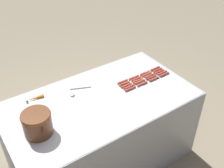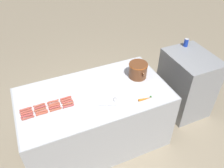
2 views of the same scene
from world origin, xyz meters
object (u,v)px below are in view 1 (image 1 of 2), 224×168
hot_dog_8 (160,72)px  hot_dog_12 (158,70)px  carrot (35,98)px  hot_dog_11 (126,85)px  hot_dog_0 (164,74)px  hot_dog_2 (142,84)px  serving_spoon (75,92)px  hot_dog_4 (162,73)px  hot_dog_17 (145,73)px  bean_pot (37,122)px  hot_dog_10 (138,80)px  hot_dog_7 (129,87)px  hot_dog_1 (154,79)px  hot_dog_13 (147,74)px  hot_dog_9 (150,76)px  hot_dog_19 (123,82)px  hot_dog_16 (155,69)px  hot_dog_14 (136,79)px  hot_dog_18 (134,77)px  hot_dog_15 (124,84)px  hot_dog_3 (130,89)px  hot_dog_6 (140,82)px  hot_dog_5 (151,77)px

hot_dog_8 → hot_dog_12: 0.04m
carrot → hot_dog_11: bearing=-110.7°
hot_dog_0 → hot_dog_2: bearing=90.0°
hot_dog_8 → serving_spoon: 0.99m
hot_dog_4 → hot_dog_17: same height
bean_pot → hot_dog_10: bearing=-84.3°
hot_dog_7 → bean_pot: bean_pot is taller
hot_dog_4 → serving_spoon: bearing=76.2°
hot_dog_1 → hot_dog_0: bearing=-89.3°
hot_dog_1 → hot_dog_11: bearing=77.1°
hot_dog_7 → carrot: size_ratio=0.77×
hot_dog_13 → hot_dog_17: bearing=1.2°
hot_dog_9 → hot_dog_10: (-0.00, 0.16, 0.00)m
hot_dog_13 → hot_dog_19: (0.04, 0.31, 0.00)m
hot_dog_10 → hot_dog_16: size_ratio=1.00×
hot_dog_1 → hot_dog_11: (0.07, 0.32, 0.00)m
hot_dog_9 → hot_dog_14: 0.16m
hot_dog_2 → hot_dog_18: bearing=0.6°
hot_dog_9 → bean_pot: size_ratio=0.45×
hot_dog_10 → hot_dog_15: same height
hot_dog_3 → hot_dog_16: (0.15, -0.47, 0.00)m
hot_dog_6 → carrot: bearing=70.7°
hot_dog_0 → hot_dog_3: size_ratio=1.00×
hot_dog_5 → hot_dog_10: size_ratio=1.00×
hot_dog_0 → hot_dog_15: size_ratio=1.00×
hot_dog_4 → hot_dog_12: size_ratio=1.00×
hot_dog_11 → carrot: (0.33, 0.88, 0.00)m
hot_dog_14 → hot_dog_19: 0.16m
hot_dog_1 → hot_dog_6: (0.04, 0.16, 0.00)m
serving_spoon → hot_dog_0: bearing=-105.8°
hot_dog_10 → hot_dog_1: bearing=-114.7°
hot_dog_10 → hot_dog_11: (-0.00, 0.16, 0.00)m
hot_dog_6 → hot_dog_8: 0.31m
hot_dog_19 → hot_dog_5: bearing=-110.0°
hot_dog_7 → hot_dog_8: size_ratio=1.00×
hot_dog_16 → carrot: size_ratio=0.77×
hot_dog_3 → hot_dog_17: (0.14, -0.31, 0.00)m
hot_dog_15 → hot_dog_18: 0.16m
hot_dog_12 → hot_dog_15: (0.00, 0.47, 0.00)m
hot_dog_7 → hot_dog_12: bearing=-80.8°
hot_dog_8 → hot_dog_9: same height
hot_dog_2 → serving_spoon: 0.71m
hot_dog_13 → hot_dog_15: same height
hot_dog_0 → hot_dog_13: same height
hot_dog_2 → hot_dog_11: bearing=65.7°
hot_dog_13 → bean_pot: (-0.15, 1.32, 0.11)m
hot_dog_1 → hot_dog_9: 0.07m
hot_dog_13 → bean_pot: size_ratio=0.45×
hot_dog_15 → hot_dog_2: bearing=-125.2°
hot_dog_3 → hot_dog_11: bearing=-0.4°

